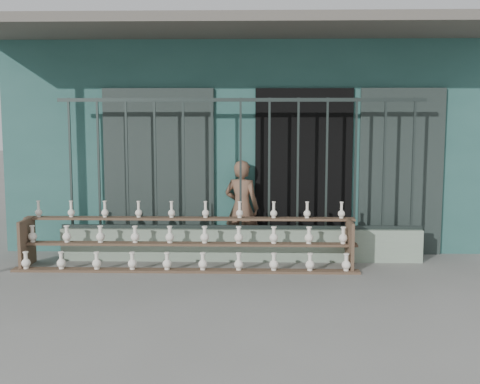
{
  "coord_description": "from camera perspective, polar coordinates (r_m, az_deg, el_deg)",
  "views": [
    {
      "loc": [
        0.21,
        -6.91,
        1.97
      ],
      "look_at": [
        0.0,
        1.0,
        1.0
      ],
      "focal_mm": 45.0,
      "sensor_mm": 36.0,
      "label": 1
    }
  ],
  "objects": [
    {
      "name": "ground",
      "position": [
        7.19,
        -0.22,
        -8.91
      ],
      "size": [
        60.0,
        60.0,
        0.0
      ],
      "primitive_type": "plane",
      "color": "slate"
    },
    {
      "name": "security_fence",
      "position": [
        8.24,
        0.06,
        2.66
      ],
      "size": [
        5.0,
        0.04,
        1.8
      ],
      "color": "#283330",
      "rests_on": "parapet_wall"
    },
    {
      "name": "elderly_woman",
      "position": [
        8.66,
        0.16,
        -1.51
      ],
      "size": [
        0.58,
        0.46,
        1.38
      ],
      "primitive_type": "imported",
      "rotation": [
        0.0,
        0.0,
        2.85
      ],
      "color": "brown",
      "rests_on": "ground"
    },
    {
      "name": "parapet_wall",
      "position": [
        8.4,
        0.06,
        -5.01
      ],
      "size": [
        5.0,
        0.2,
        0.45
      ],
      "primitive_type": "cube",
      "color": "gray",
      "rests_on": "ground"
    },
    {
      "name": "shelf_rack",
      "position": [
        8.02,
        -5.05,
        -4.65
      ],
      "size": [
        4.5,
        0.68,
        0.85
      ],
      "color": "brown",
      "rests_on": "ground"
    },
    {
      "name": "workshop_building",
      "position": [
        11.15,
        0.47,
        5.19
      ],
      "size": [
        7.4,
        6.6,
        3.21
      ],
      "color": "#295852",
      "rests_on": "ground"
    }
  ]
}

